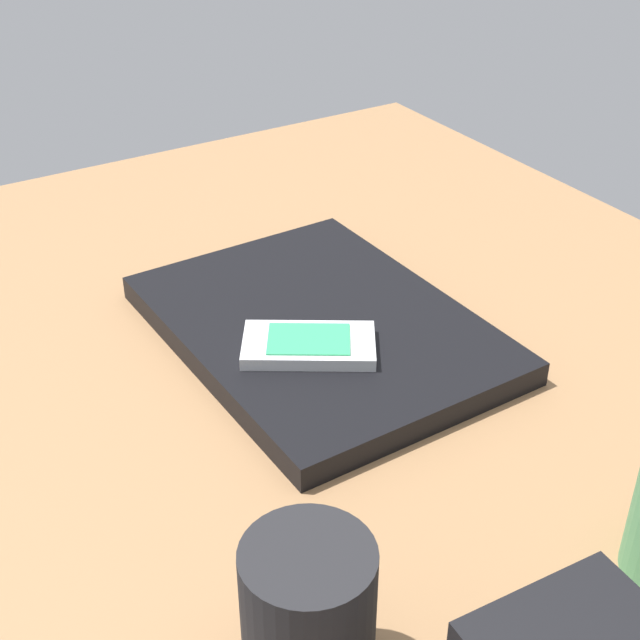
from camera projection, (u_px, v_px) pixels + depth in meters
The scene contains 4 objects.
desk_surface at pixel (422, 384), 80.44cm from camera, with size 120.00×80.00×3.00cm, color olive.
laptop_closed at pixel (320, 328), 83.45cm from camera, with size 33.57×24.90×2.29cm, color black.
cell_phone_on_laptop at pixel (309, 345), 77.93cm from camera, with size 11.41×13.01×1.27cm.
pen_cup at pixel (308, 617), 50.79cm from camera, with size 7.67×7.67×10.05cm, color black.
Camera 1 is at (50.67, -41.67, 49.28)cm, focal length 50.67 mm.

